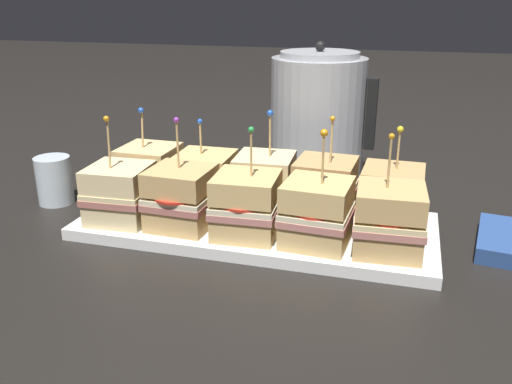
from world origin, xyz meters
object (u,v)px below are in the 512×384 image
sandwich_front_left (181,198)px  drinking_glass (54,180)px  sandwich_back_far_left (150,173)px  sandwich_back_far_right (392,196)px  sandwich_front_center (247,205)px  sandwich_back_center (265,183)px  sandwich_front_far_right (389,220)px  sandwich_back_right (325,188)px  sandwich_front_far_left (120,193)px  serving_platter (256,226)px  kettle_steel (318,115)px  sandwich_front_right (317,213)px  sandwich_back_left (205,179)px

sandwich_front_left → drinking_glass: sandwich_front_left is taller
sandwich_back_far_left → sandwich_back_far_right: 0.41m
sandwich_front_center → sandwich_back_center: sandwich_back_center is taller
sandwich_front_far_right → sandwich_back_right: (-0.11, 0.10, 0.00)m
sandwich_front_far_left → sandwich_back_far_right: size_ratio=1.09×
sandwich_front_center → drinking_glass: sandwich_front_center is taller
sandwich_back_center → drinking_glass: size_ratio=1.97×
serving_platter → sandwich_front_far_left: 0.22m
sandwich_front_left → sandwich_front_center: sandwich_front_left is taller
sandwich_front_far_left → sandwich_front_far_right: bearing=0.3°
serving_platter → kettle_steel: (0.04, 0.33, 0.11)m
sandwich_front_far_right → sandwich_front_left: bearing=179.7°
sandwich_front_right → sandwich_back_far_left: (-0.31, 0.10, -0.00)m
sandwich_back_far_left → sandwich_back_right: 0.30m
sandwich_front_right → sandwich_back_center: 0.15m
sandwich_front_right → sandwich_front_far_right: size_ratio=1.01×
sandwich_front_far_right → sandwich_back_right: size_ratio=1.01×
sandwich_front_left → sandwich_front_right: same height
sandwich_front_center → sandwich_back_right: 0.14m
serving_platter → drinking_glass: drinking_glass is taller
sandwich_back_far_right → kettle_steel: kettle_steel is taller
sandwich_front_left → sandwich_back_far_right: sandwich_front_left is taller
serving_platter → sandwich_front_right: sandwich_front_right is taller
sandwich_front_left → sandwich_back_right: 0.23m
sandwich_front_far_left → sandwich_front_far_right: size_ratio=1.00×
sandwich_front_center → sandwich_front_far_right: size_ratio=0.98×
sandwich_front_center → sandwich_back_far_left: 0.23m
sandwich_back_right → sandwich_back_center: bearing=-179.8°
sandwich_back_far_right → sandwich_back_right: bearing=-179.9°
serving_platter → drinking_glass: 0.38m
sandwich_front_left → serving_platter: bearing=25.2°
sandwich_front_far_left → kettle_steel: size_ratio=0.63×
drinking_glass → sandwich_front_left: bearing=-14.6°
sandwich_front_left → sandwich_back_center: 0.15m
sandwich_front_right → sandwich_front_far_right: 0.10m
sandwich_front_left → drinking_glass: bearing=165.4°
serving_platter → sandwich_back_far_right: (0.20, 0.05, 0.05)m
sandwich_back_right → sandwich_front_center: bearing=-133.3°
sandwich_front_right → sandwich_front_far_right: (0.10, 0.00, -0.00)m
sandwich_front_right → sandwich_back_center: (-0.10, 0.10, -0.00)m
sandwich_front_right → sandwich_back_right: bearing=92.8°
sandwich_back_left → sandwich_back_center: bearing=1.9°
sandwich_front_left → sandwich_front_center: bearing=-1.5°
serving_platter → sandwich_front_far_left: size_ratio=3.29×
sandwich_front_center → sandwich_back_left: 0.14m
serving_platter → sandwich_back_far_left: (-0.21, 0.05, 0.06)m
sandwich_back_far_left → sandwich_back_left: size_ratio=1.09×
sandwich_front_right → sandwich_back_far_left: sandwich_front_right is taller
sandwich_back_far_right → sandwich_front_far_right: bearing=-89.3°
serving_platter → sandwich_back_far_left: bearing=166.5°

